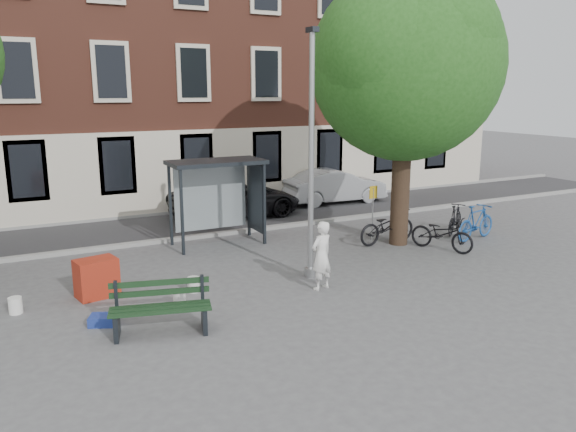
# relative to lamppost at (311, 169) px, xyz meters

# --- Properties ---
(ground) EXTENTS (90.00, 90.00, 0.00)m
(ground) POSITION_rel_lamppost_xyz_m (0.00, 0.00, -2.78)
(ground) COLOR #4C4C4F
(ground) RESTS_ON ground
(road) EXTENTS (40.00, 4.00, 0.01)m
(road) POSITION_rel_lamppost_xyz_m (0.00, 7.00, -2.78)
(road) COLOR #28282B
(road) RESTS_ON ground
(curb_near) EXTENTS (40.00, 0.25, 0.12)m
(curb_near) POSITION_rel_lamppost_xyz_m (0.00, 5.00, -2.72)
(curb_near) COLOR gray
(curb_near) RESTS_ON ground
(curb_far) EXTENTS (40.00, 0.25, 0.12)m
(curb_far) POSITION_rel_lamppost_xyz_m (0.00, 9.00, -2.72)
(curb_far) COLOR gray
(curb_far) RESTS_ON ground
(building_row) EXTENTS (30.00, 8.00, 14.00)m
(building_row) POSITION_rel_lamppost_xyz_m (0.00, 13.00, 4.22)
(building_row) COLOR brown
(building_row) RESTS_ON ground
(lamppost) EXTENTS (0.28, 0.35, 6.11)m
(lamppost) POSITION_rel_lamppost_xyz_m (0.00, 0.00, 0.00)
(lamppost) COLOR #9EA0A3
(lamppost) RESTS_ON ground
(tree_right) EXTENTS (5.76, 5.60, 8.20)m
(tree_right) POSITION_rel_lamppost_xyz_m (4.01, 1.38, 2.83)
(tree_right) COLOR black
(tree_right) RESTS_ON ground
(bus_shelter) EXTENTS (2.85, 1.45, 2.62)m
(bus_shelter) POSITION_rel_lamppost_xyz_m (-0.61, 4.11, -0.87)
(bus_shelter) COLOR #1E2328
(bus_shelter) RESTS_ON ground
(painter) EXTENTS (0.70, 0.56, 1.67)m
(painter) POSITION_rel_lamppost_xyz_m (-0.22, -0.91, -1.95)
(painter) COLOR white
(painter) RESTS_ON ground
(bench) EXTENTS (2.04, 1.09, 1.00)m
(bench) POSITION_rel_lamppost_xyz_m (-4.28, -1.61, -2.32)
(bench) COLOR #1E2328
(bench) RESTS_ON ground
(bike_a) EXTENTS (2.14, 0.87, 1.10)m
(bike_a) POSITION_rel_lamppost_xyz_m (3.72, 1.72, -2.23)
(bike_a) COLOR black
(bike_a) RESTS_ON ground
(bike_b) EXTENTS (1.97, 0.93, 1.14)m
(bike_b) POSITION_rel_lamppost_xyz_m (6.50, 0.76, -2.21)
(bike_b) COLOR #1B4E99
(bike_b) RESTS_ON ground
(bike_c) EXTENTS (1.40, 2.07, 1.03)m
(bike_c) POSITION_rel_lamppost_xyz_m (4.69, 0.33, -2.27)
(bike_c) COLOR black
(bike_c) RESTS_ON ground
(bike_d) EXTENTS (1.63, 1.28, 0.99)m
(bike_d) POSITION_rel_lamppost_xyz_m (6.50, 1.69, -2.29)
(bike_d) COLOR black
(bike_d) RESTS_ON ground
(car_dark) EXTENTS (5.03, 2.43, 1.38)m
(car_dark) POSITION_rel_lamppost_xyz_m (0.98, 7.43, -2.09)
(car_dark) COLOR black
(car_dark) RESTS_ON ground
(car_silver) EXTENTS (4.42, 1.80, 1.42)m
(car_silver) POSITION_rel_lamppost_xyz_m (5.75, 7.99, -2.07)
(car_silver) COLOR #A4A6AB
(car_silver) RESTS_ON ground
(red_stand) EXTENTS (1.00, 0.77, 0.90)m
(red_stand) POSITION_rel_lamppost_xyz_m (-5.07, 1.03, -2.33)
(red_stand) COLOR #9C2614
(red_stand) RESTS_ON ground
(blue_crate) EXTENTS (0.66, 0.59, 0.20)m
(blue_crate) POSITION_rel_lamppost_xyz_m (-5.23, -0.70, -2.68)
(blue_crate) COLOR navy
(blue_crate) RESTS_ON ground
(bucket_a) EXTENTS (0.31, 0.31, 0.36)m
(bucket_a) POSITION_rel_lamppost_xyz_m (-6.80, 0.78, -2.60)
(bucket_a) COLOR white
(bucket_a) RESTS_ON ground
(bucket_b) EXTENTS (0.37, 0.37, 0.36)m
(bucket_b) POSITION_rel_lamppost_xyz_m (-3.00, 0.31, -2.60)
(bucket_b) COLOR silver
(bucket_b) RESTS_ON ground
(bucket_c) EXTENTS (0.35, 0.35, 0.36)m
(bucket_c) POSITION_rel_lamppost_xyz_m (-3.58, -0.49, -2.60)
(bucket_c) COLOR silver
(bucket_c) RESTS_ON ground
(notice_sign) EXTENTS (0.30, 0.06, 1.75)m
(notice_sign) POSITION_rel_lamppost_xyz_m (3.52, 2.23, -1.55)
(notice_sign) COLOR #9EA0A3
(notice_sign) RESTS_ON ground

